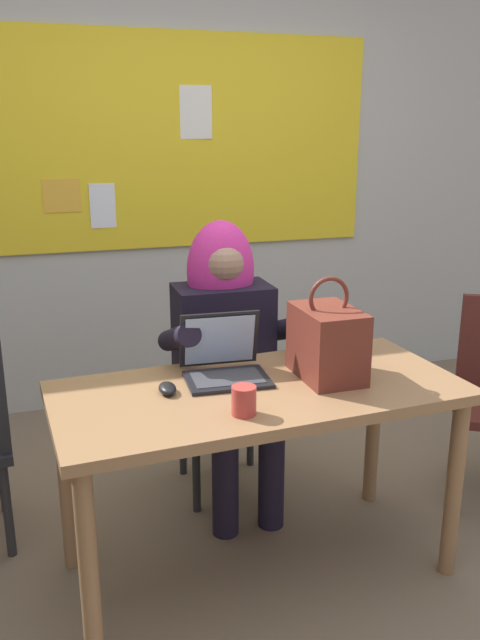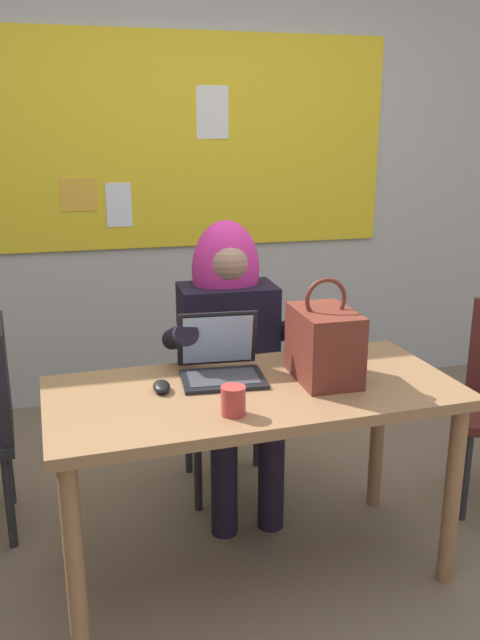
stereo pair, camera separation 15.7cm
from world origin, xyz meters
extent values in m
plane|color=#75604C|center=(0.00, 0.00, 0.00)|extent=(24.00, 24.00, 0.00)
cube|color=#B2B2AD|center=(0.00, 1.93, 1.44)|extent=(5.88, 0.10, 2.88)
cube|color=yellow|center=(0.00, 1.87, 1.55)|extent=(2.40, 0.02, 1.20)
cube|color=white|center=(-0.40, 1.86, 1.20)|extent=(0.14, 0.01, 0.25)
cube|color=white|center=(0.15, 1.86, 1.72)|extent=(0.19, 0.01, 0.29)
cube|color=gold|center=(-0.62, 1.86, 1.27)|extent=(0.21, 0.00, 0.19)
cube|color=#8E6642|center=(-0.09, 0.08, 0.73)|extent=(1.48, 0.74, 0.04)
cylinder|color=#8E6642|center=(-0.74, -0.23, 0.35)|extent=(0.06, 0.06, 0.71)
cylinder|color=#8E6642|center=(0.59, -0.16, 0.35)|extent=(0.06, 0.06, 0.71)
cylinder|color=#8E6642|center=(-0.77, 0.32, 0.35)|extent=(0.06, 0.06, 0.71)
cylinder|color=#8E6642|center=(0.56, 0.39, 0.35)|extent=(0.06, 0.06, 0.71)
cube|color=black|center=(-0.03, 0.69, 0.43)|extent=(0.44, 0.44, 0.04)
cube|color=black|center=(-0.02, 0.88, 0.67)|extent=(0.38, 0.06, 0.45)
cylinder|color=#262628|center=(0.13, 0.52, 0.20)|extent=(0.04, 0.04, 0.41)
cylinder|color=#262628|center=(-0.21, 0.53, 0.20)|extent=(0.04, 0.04, 0.41)
cylinder|color=#262628|center=(0.14, 0.85, 0.20)|extent=(0.04, 0.04, 0.41)
cylinder|color=#262628|center=(-0.20, 0.87, 0.20)|extent=(0.04, 0.04, 0.41)
cylinder|color=black|center=(0.06, 0.33, 0.22)|extent=(0.11, 0.11, 0.45)
cylinder|color=black|center=(-0.14, 0.34, 0.22)|extent=(0.11, 0.11, 0.45)
cylinder|color=black|center=(0.06, 0.50, 0.48)|extent=(0.16, 0.42, 0.15)
cylinder|color=black|center=(-0.14, 0.51, 0.48)|extent=(0.16, 0.42, 0.15)
cube|color=black|center=(-0.03, 0.71, 0.71)|extent=(0.42, 0.27, 0.52)
cylinder|color=black|center=(0.21, 0.48, 0.82)|extent=(0.10, 0.46, 0.24)
cylinder|color=black|center=(-0.29, 0.49, 0.82)|extent=(0.10, 0.46, 0.24)
sphere|color=#A37A60|center=(-0.03, 0.71, 1.07)|extent=(0.20, 0.20, 0.20)
ellipsoid|color=#D82D8C|center=(-0.03, 0.74, 1.03)|extent=(0.30, 0.23, 0.44)
cube|color=black|center=(-0.18, 0.16, 0.75)|extent=(0.31, 0.24, 0.01)
cube|color=#333338|center=(-0.18, 0.16, 0.76)|extent=(0.26, 0.17, 0.00)
cube|color=black|center=(-0.17, 0.30, 0.87)|extent=(0.30, 0.08, 0.22)
cube|color=#99B7E0|center=(-0.17, 0.29, 0.87)|extent=(0.26, 0.06, 0.19)
ellipsoid|color=black|center=(-0.41, 0.13, 0.76)|extent=(0.07, 0.11, 0.03)
cube|color=maroon|center=(0.18, 0.10, 0.88)|extent=(0.20, 0.30, 0.26)
torus|color=maroon|center=(0.18, 0.10, 1.05)|extent=(0.16, 0.02, 0.16)
cylinder|color=#B23833|center=(-0.22, -0.12, 0.80)|extent=(0.08, 0.08, 0.09)
cube|color=black|center=(-0.99, 0.63, 0.67)|extent=(0.07, 0.38, 0.45)
cylinder|color=#262628|center=(-0.99, 0.46, 0.20)|extent=(0.04, 0.04, 0.40)
cylinder|color=#262628|center=(-1.02, 0.80, 0.20)|extent=(0.04, 0.04, 0.40)
cylinder|color=#262628|center=(0.88, 0.18, 0.20)|extent=(0.04, 0.04, 0.41)
cylinder|color=#262628|center=(1.05, 0.47, 0.20)|extent=(0.04, 0.04, 0.41)
camera|label=1|loc=(-0.83, -1.96, 1.63)|focal=36.90mm
camera|label=2|loc=(-0.68, -2.00, 1.63)|focal=36.90mm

